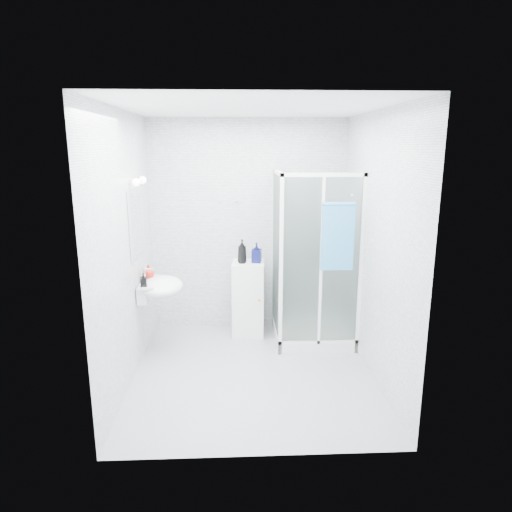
{
  "coord_description": "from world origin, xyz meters",
  "views": [
    {
      "loc": [
        -0.16,
        -4.27,
        2.26
      ],
      "look_at": [
        0.05,
        0.35,
        1.15
      ],
      "focal_mm": 32.0,
      "sensor_mm": 36.0,
      "label": 1
    }
  ],
  "objects_px": {
    "soap_dispenser_orange": "(149,272)",
    "shower_enclosure": "(307,305)",
    "shampoo_bottle_b": "(257,253)",
    "shampoo_bottle_a": "(242,251)",
    "soap_dispenser_black": "(143,280)",
    "wall_basin": "(159,287)",
    "hand_towel": "(338,235)",
    "storage_cabinet": "(248,299)"
  },
  "relations": [
    {
      "from": "shower_enclosure",
      "to": "shampoo_bottle_b",
      "type": "distance_m",
      "value": 0.86
    },
    {
      "from": "shampoo_bottle_a",
      "to": "soap_dispenser_black",
      "type": "bearing_deg",
      "value": -145.09
    },
    {
      "from": "wall_basin",
      "to": "shampoo_bottle_b",
      "type": "distance_m",
      "value": 1.23
    },
    {
      "from": "storage_cabinet",
      "to": "soap_dispenser_black",
      "type": "height_order",
      "value": "soap_dispenser_black"
    },
    {
      "from": "hand_towel",
      "to": "shampoo_bottle_a",
      "type": "distance_m",
      "value": 1.2
    },
    {
      "from": "shower_enclosure",
      "to": "shampoo_bottle_a",
      "type": "bearing_deg",
      "value": 164.59
    },
    {
      "from": "hand_towel",
      "to": "soap_dispenser_black",
      "type": "xyz_separation_m",
      "value": [
        -2.02,
        -0.1,
        -0.43
      ]
    },
    {
      "from": "storage_cabinet",
      "to": "soap_dispenser_black",
      "type": "xyz_separation_m",
      "value": [
        -1.1,
        -0.75,
        0.47
      ]
    },
    {
      "from": "soap_dispenser_orange",
      "to": "shampoo_bottle_a",
      "type": "bearing_deg",
      "value": 22.31
    },
    {
      "from": "shampoo_bottle_b",
      "to": "soap_dispenser_black",
      "type": "distance_m",
      "value": 1.41
    },
    {
      "from": "shower_enclosure",
      "to": "storage_cabinet",
      "type": "relative_size",
      "value": 2.18
    },
    {
      "from": "soap_dispenser_black",
      "to": "wall_basin",
      "type": "bearing_deg",
      "value": 56.86
    },
    {
      "from": "shower_enclosure",
      "to": "shampoo_bottle_a",
      "type": "relative_size",
      "value": 7.02
    },
    {
      "from": "hand_towel",
      "to": "shampoo_bottle_b",
      "type": "distance_m",
      "value": 1.09
    },
    {
      "from": "shower_enclosure",
      "to": "storage_cabinet",
      "type": "height_order",
      "value": "shower_enclosure"
    },
    {
      "from": "wall_basin",
      "to": "storage_cabinet",
      "type": "height_order",
      "value": "wall_basin"
    },
    {
      "from": "wall_basin",
      "to": "hand_towel",
      "type": "xyz_separation_m",
      "value": [
        1.89,
        -0.09,
        0.57
      ]
    },
    {
      "from": "shower_enclosure",
      "to": "soap_dispenser_black",
      "type": "distance_m",
      "value": 1.91
    },
    {
      "from": "soap_dispenser_orange",
      "to": "shower_enclosure",
      "type": "bearing_deg",
      "value": 6.79
    },
    {
      "from": "shower_enclosure",
      "to": "shampoo_bottle_b",
      "type": "relative_size",
      "value": 8.42
    },
    {
      "from": "wall_basin",
      "to": "soap_dispenser_black",
      "type": "bearing_deg",
      "value": -123.14
    },
    {
      "from": "storage_cabinet",
      "to": "shampoo_bottle_b",
      "type": "height_order",
      "value": "shampoo_bottle_b"
    },
    {
      "from": "shampoo_bottle_a",
      "to": "shampoo_bottle_b",
      "type": "relative_size",
      "value": 1.2
    },
    {
      "from": "shampoo_bottle_a",
      "to": "soap_dispenser_black",
      "type": "height_order",
      "value": "shampoo_bottle_a"
    },
    {
      "from": "shampoo_bottle_b",
      "to": "soap_dispenser_black",
      "type": "bearing_deg",
      "value": -148.44
    },
    {
      "from": "storage_cabinet",
      "to": "soap_dispenser_black",
      "type": "relative_size",
      "value": 6.46
    },
    {
      "from": "shampoo_bottle_b",
      "to": "soap_dispenser_orange",
      "type": "height_order",
      "value": "shampoo_bottle_b"
    },
    {
      "from": "wall_basin",
      "to": "shampoo_bottle_a",
      "type": "distance_m",
      "value": 1.07
    },
    {
      "from": "wall_basin",
      "to": "soap_dispenser_orange",
      "type": "height_order",
      "value": "soap_dispenser_orange"
    },
    {
      "from": "shampoo_bottle_b",
      "to": "soap_dispenser_orange",
      "type": "distance_m",
      "value": 1.28
    },
    {
      "from": "soap_dispenser_orange",
      "to": "soap_dispenser_black",
      "type": "height_order",
      "value": "soap_dispenser_orange"
    },
    {
      "from": "shampoo_bottle_b",
      "to": "hand_towel",
      "type": "bearing_deg",
      "value": -37.49
    },
    {
      "from": "shampoo_bottle_a",
      "to": "shower_enclosure",
      "type": "bearing_deg",
      "value": -15.41
    },
    {
      "from": "storage_cabinet",
      "to": "wall_basin",
      "type": "bearing_deg",
      "value": -145.58
    },
    {
      "from": "wall_basin",
      "to": "hand_towel",
      "type": "relative_size",
      "value": 0.78
    },
    {
      "from": "shampoo_bottle_b",
      "to": "soap_dispenser_orange",
      "type": "relative_size",
      "value": 1.55
    },
    {
      "from": "hand_towel",
      "to": "shampoo_bottle_b",
      "type": "xyz_separation_m",
      "value": [
        -0.82,
        0.63,
        -0.33
      ]
    },
    {
      "from": "shampoo_bottle_b",
      "to": "storage_cabinet",
      "type": "bearing_deg",
      "value": 171.19
    },
    {
      "from": "shower_enclosure",
      "to": "storage_cabinet",
      "type": "distance_m",
      "value": 0.72
    },
    {
      "from": "storage_cabinet",
      "to": "soap_dispenser_orange",
      "type": "xyz_separation_m",
      "value": [
        -1.1,
        -0.46,
        0.48
      ]
    },
    {
      "from": "hand_towel",
      "to": "shampoo_bottle_a",
      "type": "bearing_deg",
      "value": 148.47
    },
    {
      "from": "shampoo_bottle_a",
      "to": "shampoo_bottle_b",
      "type": "distance_m",
      "value": 0.18
    }
  ]
}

